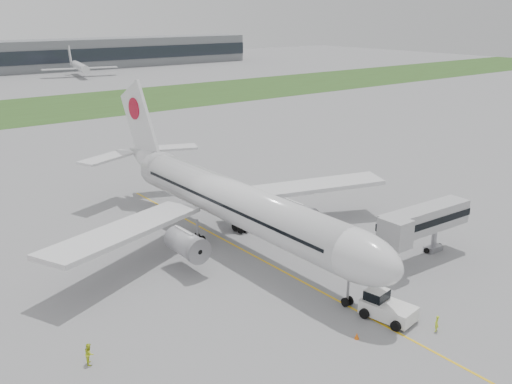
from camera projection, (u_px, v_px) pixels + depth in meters
ground at (253, 255)px, 66.50m from camera, size 600.00×600.00×0.00m
apron_markings at (281, 270)px, 62.73m from camera, size 70.00×70.00×0.04m
airliner at (228, 199)px, 68.45m from camera, size 48.13×53.95×17.88m
pushback_tug at (385, 306)px, 52.79m from camera, size 3.98×5.27×2.49m
jet_bridge at (421, 222)px, 63.93m from camera, size 13.69×3.90×6.30m
safety_cone_left at (357, 336)px, 49.51m from camera, size 0.43×0.43×0.59m
safety_cone_right at (391, 312)px, 53.43m from camera, size 0.42×0.42×0.58m
ground_crew_near at (437, 323)px, 50.58m from camera, size 0.65×0.54×1.52m
ground_crew_far at (89, 354)px, 45.91m from camera, size 0.95×1.06×1.81m
distant_aircraft_right at (81, 77)px, 245.51m from camera, size 36.63×33.78×12.05m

